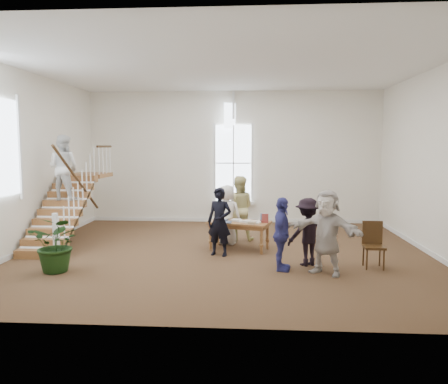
# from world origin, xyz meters

# --- Properties ---
(ground) EXTENTS (10.00, 10.00, 0.00)m
(ground) POSITION_xyz_m (0.00, 0.00, 0.00)
(ground) COLOR #4C301D
(ground) RESTS_ON ground
(room_shell) EXTENTS (10.49, 10.00, 10.00)m
(room_shell) POSITION_xyz_m (-0.00, 4.39, 0.40)
(room_shell) COLOR white
(room_shell) RESTS_ON ground
(staircase) EXTENTS (1.10, 4.10, 2.92)m
(staircase) POSITION_xyz_m (-4.34, 0.75, 1.62)
(staircase) COLOR brown
(staircase) RESTS_ON ground
(library_table) EXTENTS (1.70, 1.18, 0.79)m
(library_table) POSITION_xyz_m (0.32, 0.39, 0.64)
(library_table) COLOR brown
(library_table) RESTS_ON ground
(police_officer) EXTENTS (0.69, 0.56, 1.65)m
(police_officer) POSITION_xyz_m (-0.12, -0.26, 0.82)
(police_officer) COLOR black
(police_officer) RESTS_ON ground
(elderly_woman) EXTENTS (0.90, 0.72, 1.60)m
(elderly_woman) POSITION_xyz_m (-0.02, 0.99, 0.80)
(elderly_woman) COLOR silver
(elderly_woman) RESTS_ON ground
(person_yellow) EXTENTS (0.89, 0.70, 1.81)m
(person_yellow) POSITION_xyz_m (0.28, 1.49, 0.90)
(person_yellow) COLOR beige
(person_yellow) RESTS_ON ground
(woman_cluster_a) EXTENTS (0.53, 0.97, 1.56)m
(woman_cluster_a) POSITION_xyz_m (1.29, -1.45, 0.78)
(woman_cluster_a) COLOR #393A89
(woman_cluster_a) RESTS_ON ground
(woman_cluster_b) EXTENTS (1.12, 0.95, 1.50)m
(woman_cluster_b) POSITION_xyz_m (1.89, -1.00, 0.75)
(woman_cluster_b) COLOR black
(woman_cluster_b) RESTS_ON ground
(woman_cluster_c) EXTENTS (1.65, 1.32, 1.75)m
(woman_cluster_c) POSITION_xyz_m (2.19, -1.65, 0.88)
(woman_cluster_c) COLOR beige
(woman_cluster_c) RESTS_ON ground
(floor_plant) EXTENTS (1.14, 1.01, 1.18)m
(floor_plant) POSITION_xyz_m (-3.40, -1.86, 0.59)
(floor_plant) COLOR black
(floor_plant) RESTS_ON ground
(side_chair) EXTENTS (0.45, 0.45, 1.00)m
(side_chair) POSITION_xyz_m (3.29, -1.06, 0.56)
(side_chair) COLOR #34220E
(side_chair) RESTS_ON ground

